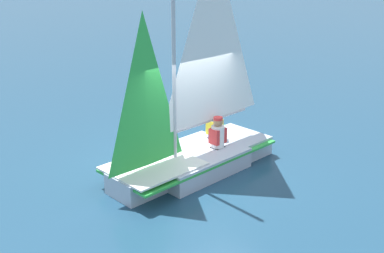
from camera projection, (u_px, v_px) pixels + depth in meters
ground_plane at (192, 170)px, 10.83m from camera, size 260.00×260.00×0.00m
sailboat_main at (194, 141)px, 10.62m from camera, size 1.87×4.22×5.04m
sailor_helm at (218, 140)px, 10.87m from camera, size 0.32×0.36×1.16m
sailor_crew at (215, 130)px, 11.42m from camera, size 0.32×0.36×1.16m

